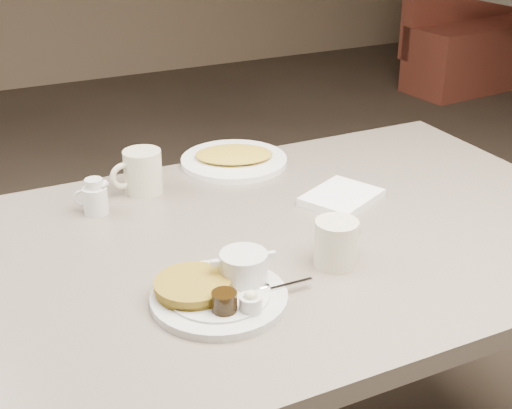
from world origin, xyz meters
name	(u,v)px	position (x,y,z in m)	size (l,w,h in m)	color
diner_table	(260,310)	(0.00, 0.00, 0.58)	(1.50, 0.90, 0.75)	slate
main_plate	(220,288)	(-0.16, -0.16, 0.77)	(0.30, 0.27, 0.07)	beige
coffee_mug_near	(337,242)	(0.09, -0.15, 0.80)	(0.12, 0.10, 0.09)	beige
napkin	(342,197)	(0.24, 0.08, 0.76)	(0.21, 0.19, 0.02)	white
coffee_mug_far	(142,172)	(-0.14, 0.33, 0.80)	(0.13, 0.10, 0.10)	beige
creamer_right	(95,198)	(-0.27, 0.26, 0.79)	(0.07, 0.05, 0.08)	silver
hash_plate	(234,159)	(0.12, 0.39, 0.76)	(0.35, 0.35, 0.04)	white
booth_back_right	(487,29)	(3.04, 2.60, 0.41)	(1.24, 1.42, 1.12)	brown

